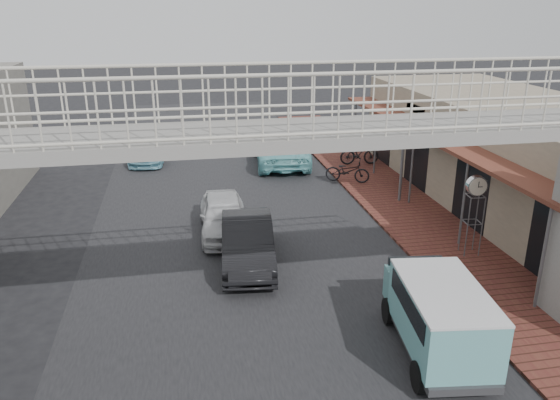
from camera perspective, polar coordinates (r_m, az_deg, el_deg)
name	(u,v)px	position (r m, az deg, el deg)	size (l,w,h in m)	color
ground	(253,279)	(15.81, -2.86, -8.28)	(120.00, 120.00, 0.00)	black
road_strip	(253,279)	(15.81, -2.87, -8.26)	(10.00, 60.00, 0.01)	black
sidewalk	(421,223)	(20.18, 14.49, -2.34)	(3.00, 40.00, 0.10)	brown
shophouse_row	(525,157)	(22.61, 24.21, 4.14)	(7.20, 18.00, 4.00)	gray
footbridge	(278,231)	(10.87, -0.20, -3.23)	(16.40, 2.40, 6.34)	gray
white_hatchback	(224,215)	(18.64, -5.92, -1.60)	(1.59, 3.94, 1.34)	silver
dark_sedan	(247,242)	(16.46, -3.43, -4.37)	(1.50, 4.30, 1.42)	black
angkot_curb	(281,149)	(26.84, 0.06, 5.32)	(2.44, 5.30, 1.47)	#76C8CC
angkot_far	(149,149)	(28.20, -13.53, 5.17)	(1.65, 4.05, 1.17)	#6CA9BC
angkot_van	(439,310)	(12.64, 16.31, -11.00)	(2.07, 3.80, 1.78)	black
motorcycle_near	(348,171)	(23.94, 7.07, 3.04)	(0.67, 1.91, 1.00)	black
motorcycle_far	(359,153)	(26.71, 8.31, 4.89)	(0.53, 1.89, 1.13)	black
street_clock	(476,189)	(17.38, 19.82, 1.04)	(0.64, 0.53, 2.53)	#59595B
arrow_sign	(426,131)	(21.71, 15.00, 7.03)	(2.00, 1.26, 3.46)	#59595B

